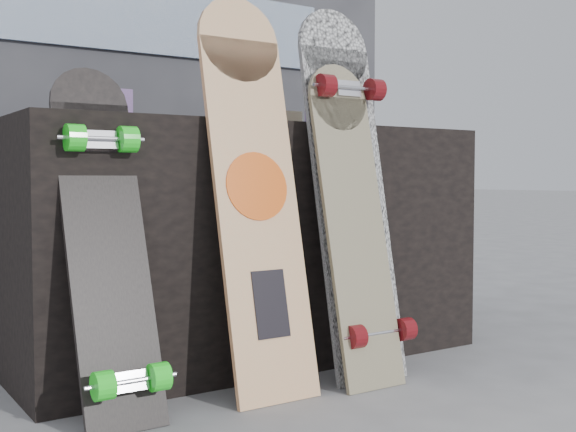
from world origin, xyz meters
TOP-DOWN VIEW (x-y plane):
  - ground at (0.00, 0.00)m, footprint 60.00×60.00m
  - vendor_table at (0.00, 0.50)m, footprint 1.60×0.60m
  - booth at (0.00, 1.35)m, footprint 2.40×0.22m
  - merch_box_purple at (-0.50, 0.56)m, footprint 0.18×0.12m
  - merch_box_small at (0.40, 0.56)m, footprint 0.14×0.14m
  - merch_box_flat at (0.09, 0.51)m, footprint 0.22×0.10m
  - longboard_geisha at (-0.19, 0.13)m, footprint 0.26×0.27m
  - longboard_celtic at (0.12, 0.07)m, footprint 0.21×0.24m
  - longboard_cascadia at (0.16, 0.13)m, footprint 0.27×0.31m
  - skateboard_dark at (-0.63, 0.14)m, footprint 0.21×0.36m

SIDE VIEW (x-z plane):
  - ground at x=0.00m, z-range 0.00..0.00m
  - vendor_table at x=0.00m, z-range 0.00..0.80m
  - skateboard_dark at x=-0.63m, z-range 0.01..0.94m
  - longboard_celtic at x=0.12m, z-range 0.03..1.01m
  - longboard_cascadia at x=0.16m, z-range 0.02..1.20m
  - longboard_geisha at x=-0.19m, z-range 0.03..1.20m
  - merch_box_flat at x=0.09m, z-range 0.80..0.86m
  - merch_box_purple at x=-0.50m, z-range 0.80..0.90m
  - merch_box_small at x=0.40m, z-range 0.80..0.92m
  - booth at x=0.00m, z-range 0.00..2.20m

